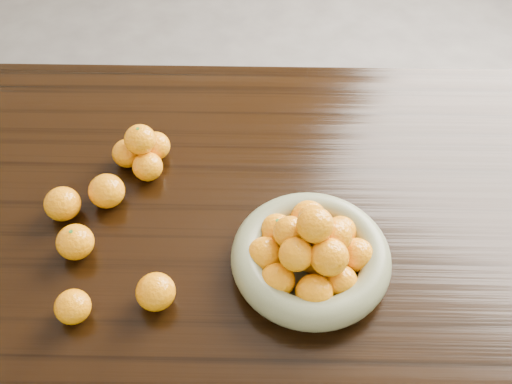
{
  "coord_description": "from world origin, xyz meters",
  "views": [
    {
      "loc": [
        0.04,
        -0.77,
        1.72
      ],
      "look_at": [
        0.02,
        -0.02,
        0.83
      ],
      "focal_mm": 40.0,
      "sensor_mm": 36.0,
      "label": 1
    }
  ],
  "objects_px": {
    "dining_table": "(247,233)",
    "fruit_bowl": "(311,254)",
    "orange_pyramid": "(143,151)",
    "loose_orange_0": "(75,242)"
  },
  "relations": [
    {
      "from": "dining_table",
      "to": "orange_pyramid",
      "type": "bearing_deg",
      "value": 152.12
    },
    {
      "from": "dining_table",
      "to": "loose_orange_0",
      "type": "distance_m",
      "value": 0.38
    },
    {
      "from": "fruit_bowl",
      "to": "loose_orange_0",
      "type": "bearing_deg",
      "value": 176.55
    },
    {
      "from": "fruit_bowl",
      "to": "orange_pyramid",
      "type": "relative_size",
      "value": 2.34
    },
    {
      "from": "dining_table",
      "to": "orange_pyramid",
      "type": "relative_size",
      "value": 14.85
    },
    {
      "from": "orange_pyramid",
      "to": "fruit_bowl",
      "type": "bearing_deg",
      "value": -36.68
    },
    {
      "from": "fruit_bowl",
      "to": "orange_pyramid",
      "type": "bearing_deg",
      "value": 143.32
    },
    {
      "from": "fruit_bowl",
      "to": "orange_pyramid",
      "type": "xyz_separation_m",
      "value": [
        -0.37,
        0.28,
        -0.0
      ]
    },
    {
      "from": "dining_table",
      "to": "loose_orange_0",
      "type": "bearing_deg",
      "value": -160.49
    },
    {
      "from": "dining_table",
      "to": "fruit_bowl",
      "type": "xyz_separation_m",
      "value": [
        0.13,
        -0.15,
        0.14
      ]
    }
  ]
}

